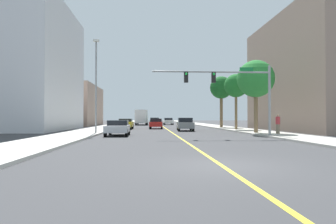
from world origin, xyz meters
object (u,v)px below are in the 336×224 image
at_px(traffic_signal_mast, 233,84).
at_px(car_gray, 185,124).
at_px(palm_mid, 236,86).
at_px(palm_far, 221,88).
at_px(palm_near, 256,79).
at_px(car_yellow, 126,124).
at_px(pedestrian, 278,124).
at_px(car_white, 168,121).
at_px(car_green, 155,121).
at_px(street_lamp, 96,81).
at_px(car_red, 156,123).
at_px(car_silver, 118,127).
at_px(delivery_truck, 142,117).

relative_size(traffic_signal_mast, car_gray, 2.30).
xyz_separation_m(palm_mid, palm_far, (0.09, 7.59, 0.52)).
height_order(palm_near, car_yellow, palm_near).
distance_m(palm_near, palm_far, 15.19).
bearing_deg(pedestrian, car_white, 138.20).
bearing_deg(palm_mid, car_gray, -175.67).
relative_size(traffic_signal_mast, car_green, 2.18).
height_order(traffic_signal_mast, street_lamp, street_lamp).
relative_size(palm_near, palm_mid, 1.03).
distance_m(car_white, car_red, 22.09).
bearing_deg(palm_far, car_white, 107.57).
xyz_separation_m(street_lamp, car_gray, (9.26, 6.39, -4.19)).
relative_size(street_lamp, pedestrian, 5.12).
xyz_separation_m(car_gray, pedestrian, (7.07, -9.23, 0.21)).
bearing_deg(car_gray, car_white, 93.00).
bearing_deg(palm_mid, car_silver, -145.93).
relative_size(palm_near, car_silver, 1.56).
relative_size(palm_far, car_white, 1.62).
bearing_deg(car_gray, car_red, 118.64).
xyz_separation_m(palm_mid, car_green, (-9.39, 24.38, -4.59)).
xyz_separation_m(delivery_truck, pedestrian, (12.88, -36.99, -0.65)).
bearing_deg(pedestrian, car_red, 160.34).
distance_m(palm_mid, car_yellow, 15.20).
height_order(car_green, delivery_truck, delivery_truck).
bearing_deg(pedestrian, car_silver, -145.71).
xyz_separation_m(palm_near, pedestrian, (1.19, -2.12, -4.22)).
bearing_deg(street_lamp, car_green, 78.91).
distance_m(palm_mid, palm_far, 7.61).
bearing_deg(pedestrian, palm_far, 129.79).
bearing_deg(car_gray, traffic_signal_mast, -75.34).
relative_size(traffic_signal_mast, car_red, 2.37).
distance_m(palm_near, palm_mid, 7.59).
relative_size(traffic_signal_mast, car_silver, 2.17).
bearing_deg(pedestrian, palm_mid, 132.18).
relative_size(palm_mid, delivery_truck, 0.78).
height_order(street_lamp, delivery_truck, street_lamp).
relative_size(car_red, pedestrian, 2.34).
bearing_deg(palm_near, car_silver, -173.94).
bearing_deg(car_silver, car_gray, -130.05).
bearing_deg(street_lamp, pedestrian, -9.86).
distance_m(car_gray, pedestrian, 11.63).
bearing_deg(car_white, car_green, -130.28).
height_order(traffic_signal_mast, car_red, traffic_signal_mast).
relative_size(street_lamp, car_green, 2.01).
relative_size(street_lamp, delivery_truck, 1.02).
bearing_deg(palm_far, palm_near, -91.74).
relative_size(car_white, car_gray, 1.11).
bearing_deg(delivery_truck, car_white, 10.09).
height_order(street_lamp, car_red, street_lamp).
relative_size(car_red, car_gray, 0.97).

